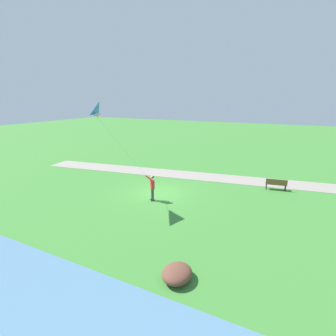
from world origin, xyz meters
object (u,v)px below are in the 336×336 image
(person_kite_flyer, at_px, (152,186))
(park_bench_near_walkway, at_px, (276,184))
(flying_kite, at_px, (100,110))
(lakeside_shrub, at_px, (177,273))

(person_kite_flyer, xyz_separation_m, park_bench_near_walkway, (-5.89, 7.40, -0.54))
(flying_kite, height_order, park_bench_near_walkway, flying_kite)
(park_bench_near_walkway, bearing_deg, lakeside_shrub, -12.50)
(person_kite_flyer, distance_m, lakeside_shrub, 7.91)
(person_kite_flyer, height_order, lakeside_shrub, person_kite_flyer)
(flying_kite, xyz_separation_m, lakeside_shrub, (4.24, 6.91, -5.77))
(person_kite_flyer, bearing_deg, flying_kite, -46.89)
(lakeside_shrub, bearing_deg, park_bench_near_walkway, 167.50)
(lakeside_shrub, bearing_deg, person_kite_flyer, -143.40)
(person_kite_flyer, distance_m, flying_kite, 5.84)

